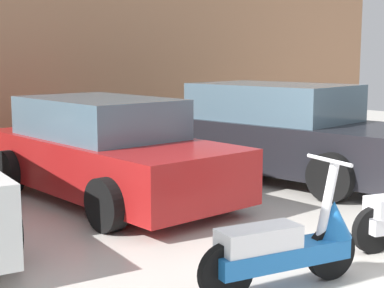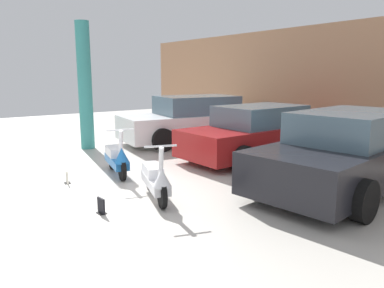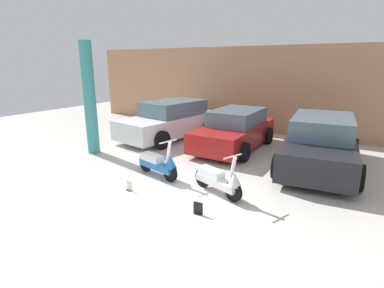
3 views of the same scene
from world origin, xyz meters
name	(u,v)px [view 1 (image 1 of 3)]	position (x,y,z in m)	size (l,w,h in m)	color
wall_back	(29,62)	(0.00, 7.61, 1.83)	(19.60, 0.12, 3.66)	tan
scooter_front_left	(288,244)	(-0.81, 0.92, 0.38)	(1.52, 0.66, 1.08)	black
car_rear_center	(107,151)	(-0.29, 4.62, 0.66)	(2.05, 4.08, 1.37)	maroon
car_rear_right	(283,133)	(2.67, 4.07, 0.71)	(2.54, 4.59, 1.49)	black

